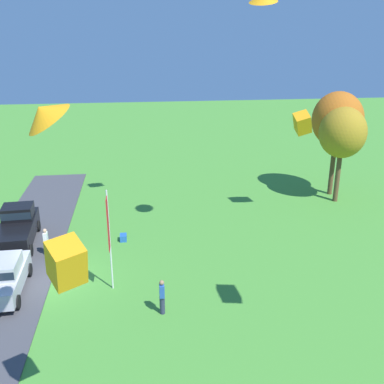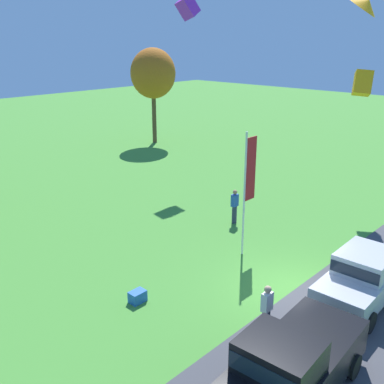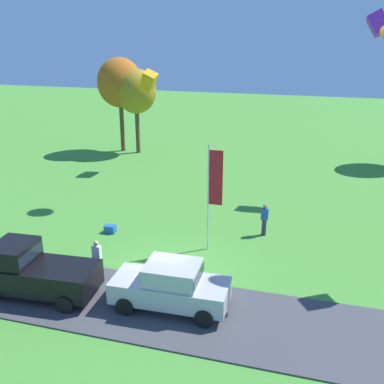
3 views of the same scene
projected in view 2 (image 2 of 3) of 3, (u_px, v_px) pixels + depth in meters
name	position (u px, v px, depth m)	size (l,w,h in m)	color
ground_plane	(287.00, 291.00, 16.18)	(120.00, 120.00, 0.00)	#478E33
pavement_strip	(351.00, 317.00, 14.60)	(36.00, 4.40, 0.06)	#424247
car_pickup_by_flagpole	(290.00, 367.00, 10.82)	(5.11, 2.31, 2.14)	black
car_sedan_near_entrance	(364.00, 275.00, 15.13)	(4.45, 2.06, 1.84)	#B7B7BC
person_watching_sky	(235.00, 206.00, 21.80)	(0.36, 0.24, 1.71)	#2D334C
person_beside_suv	(267.00, 310.00, 13.48)	(0.36, 0.24, 1.71)	#2D334C
tree_far_left	(153.00, 74.00, 37.10)	(3.73, 3.73, 7.88)	brown
flag_banner	(248.00, 178.00, 18.00)	(0.71, 0.08, 5.22)	silver
cooler_box	(138.00, 297.00, 15.44)	(0.56, 0.40, 0.40)	blue
kite_delta_low_drifter	(366.00, 4.00, 19.92)	(1.40, 1.40, 0.45)	orange
kite_box_topmost	(188.00, 7.00, 27.23)	(0.85, 0.85, 1.18)	purple
kite_box_high_right	(363.00, 83.00, 22.75)	(0.84, 0.84, 1.17)	orange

